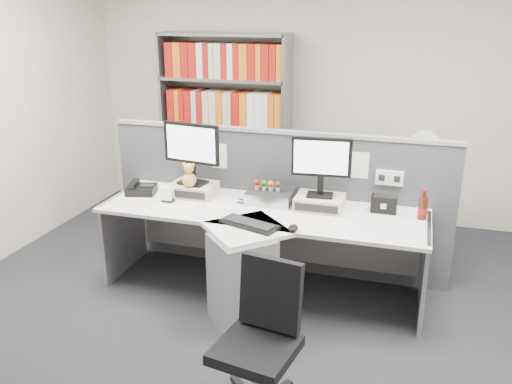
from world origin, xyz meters
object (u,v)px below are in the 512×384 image
(desk_calendar, at_px, (168,196))
(speaker, at_px, (384,204))
(monitor_left, at_px, (191,148))
(filing_cabinet, at_px, (417,216))
(desktop_pc, at_px, (271,196))
(office_chair, at_px, (261,337))
(cola_bottle, at_px, (423,208))
(shelving_unit, at_px, (226,129))
(monitor_right, at_px, (321,162))
(desk_phone, at_px, (141,189))
(desk_fan, at_px, (424,150))
(keyboard, at_px, (249,224))
(desk, at_px, (254,250))
(mouse, at_px, (293,228))

(desk_calendar, distance_m, speaker, 1.75)
(monitor_left, height_order, filing_cabinet, monitor_left)
(monitor_left, xyz_separation_m, desktop_pc, (0.69, 0.04, -0.36))
(speaker, distance_m, office_chair, 1.69)
(desk_calendar, bearing_deg, monitor_left, 59.97)
(monitor_left, distance_m, cola_bottle, 1.92)
(shelving_unit, height_order, filing_cabinet, shelving_unit)
(monitor_right, relative_size, desktop_pc, 1.28)
(desktop_pc, bearing_deg, desk_calendar, -162.07)
(desk_phone, relative_size, desk_calendar, 2.35)
(speaker, bearing_deg, monitor_right, -173.14)
(speaker, bearing_deg, desk_calendar, -170.68)
(monitor_left, xyz_separation_m, desk_phone, (-0.45, -0.10, -0.37))
(desktop_pc, height_order, desk_fan, desk_fan)
(shelving_unit, distance_m, office_chair, 3.28)
(desk_calendar, bearing_deg, desk_phone, 158.63)
(monitor_right, bearing_deg, monitor_left, 179.99)
(monitor_left, relative_size, keyboard, 1.09)
(desk_fan, distance_m, office_chair, 2.70)
(monitor_left, xyz_separation_m, desk_fan, (1.87, 1.02, -0.13))
(shelving_unit, xyz_separation_m, office_chair, (1.29, -2.97, -0.50))
(desk_calendar, height_order, filing_cabinet, desk_calendar)
(desk_fan, bearing_deg, monitor_left, -151.44)
(shelving_unit, bearing_deg, speaker, -37.47)
(desk, height_order, speaker, speaker)
(desktop_pc, relative_size, cola_bottle, 1.57)
(monitor_right, height_order, keyboard, monitor_right)
(monitor_right, xyz_separation_m, mouse, (-0.09, -0.52, -0.36))
(shelving_unit, height_order, office_chair, shelving_unit)
(monitor_left, xyz_separation_m, desk_calendar, (-0.13, -0.22, -0.36))
(keyboard, bearing_deg, cola_bottle, 22.99)
(cola_bottle, relative_size, desk_fan, 0.49)
(desk, relative_size, monitor_left, 4.97)
(monitor_left, distance_m, speaker, 1.64)
(keyboard, height_order, speaker, speaker)
(mouse, bearing_deg, desk_calendar, 165.43)
(monitor_left, height_order, keyboard, monitor_left)
(speaker, bearing_deg, shelving_unit, 142.53)
(desk_phone, bearing_deg, keyboard, -20.64)
(desk, height_order, keyboard, keyboard)
(keyboard, distance_m, desk_calendar, 0.86)
(cola_bottle, bearing_deg, desk, -162.88)
(monitor_left, bearing_deg, desk, -29.93)
(desktop_pc, xyz_separation_m, desk_calendar, (-0.81, -0.26, 0.00))
(shelving_unit, bearing_deg, monitor_left, -80.94)
(monitor_right, xyz_separation_m, keyboard, (-0.42, -0.52, -0.37))
(monitor_right, bearing_deg, filing_cabinet, 52.97)
(desk, distance_m, shelving_unit, 2.12)
(keyboard, bearing_deg, desk_phone, 159.36)
(desktop_pc, distance_m, desk_calendar, 0.86)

